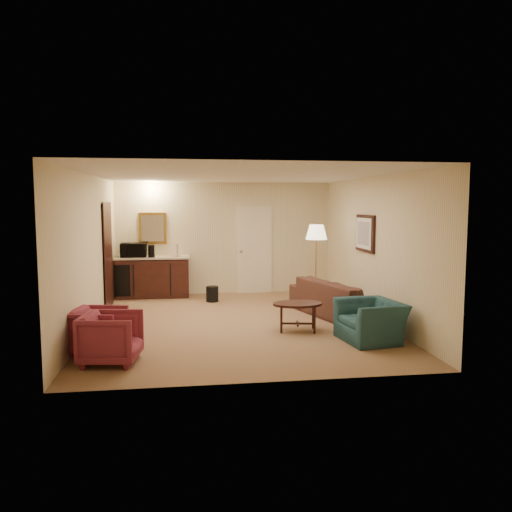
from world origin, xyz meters
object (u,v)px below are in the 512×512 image
Objects in this scene: floor_lamp at (316,265)px; coffee_maker at (151,251)px; coffee_table at (298,317)px; wetbar_cabinet at (153,277)px; rose_chair_near at (98,328)px; sofa at (341,293)px; teal_armchair at (371,314)px; waste_bin at (212,294)px; microwave at (134,249)px; rose_chair_far at (111,335)px.

coffee_maker is (-3.45, 1.20, 0.21)m from floor_lamp.
coffee_maker is at bearing 128.06° from coffee_table.
rose_chair_near is at bearing -96.75° from wetbar_cabinet.
sofa is (3.60, -2.52, -0.00)m from wetbar_cabinet.
floor_lamp reaches higher than wetbar_cabinet.
teal_armchair reaches higher than waste_bin.
microwave reaches higher than waste_bin.
wetbar_cabinet is 4.72m from rose_chair_far.
teal_armchair is at bearing -39.08° from coffee_maker.
wetbar_cabinet is 0.97× the size of floor_lamp.
teal_armchair is 0.57× the size of floor_lamp.
waste_bin is at bearing 164.32° from floor_lamp.
teal_armchair is at bearing -56.84° from waste_bin.
microwave is (-0.41, -0.01, 0.65)m from wetbar_cabinet.
teal_armchair is 2.88× the size of waste_bin.
rose_chair_near is 4.92m from floor_lamp.
wetbar_cabinet is 3.70m from floor_lamp.
rose_chair_far is (-3.85, -2.19, -0.08)m from sofa.
rose_chair_near is 4.19m from coffee_maker.
floor_lamp is 4.07m from microwave.
microwave is 0.42m from coffee_maker.
rose_chair_far is at bearing -88.20° from microwave.
rose_chair_far is at bearing -141.85° from rose_chair_near.
teal_armchair is at bearing -46.54° from microwave.
sofa is at bearing -38.05° from waste_bin.
rose_chair_far is (0.25, -0.49, 0.02)m from rose_chair_near.
waste_bin is at bearing 34.88° from sofa.
teal_armchair is at bearing -49.57° from wetbar_cabinet.
sofa is at bearing 41.07° from coffee_table.
microwave is at bearing -178.77° from wetbar_cabinet.
wetbar_cabinet is at bearing 1.08° from microwave.
rose_chair_near is 0.42× the size of floor_lamp.
sofa is 4.44m from rose_chair_near.
coffee_table is 3.04× the size of coffee_maker.
floor_lamp reaches higher than coffee_table.
wetbar_cabinet is 2.20× the size of rose_chair_far.
sofa is 2.82× the size of coffee_table.
rose_chair_near is at bearing -143.56° from floor_lamp.
rose_chair_far is at bearing -155.31° from coffee_table.
floor_lamp is 6.18× the size of coffee_maker.
sofa is 1.39× the size of floor_lamp.
floor_lamp is at bearing -21.02° from wetbar_cabinet.
sofa reaches higher than waste_bin.
floor_lamp is at bearing 173.70° from teal_armchair.
floor_lamp is at bearing -9.24° from sofa.
wetbar_cabinet is 0.70× the size of sofa.
coffee_table is at bearing 114.00° from sofa.
waste_bin is (1.55, 4.00, -0.21)m from rose_chair_far.
rose_chair_near is 4.28m from microwave.
coffee_table is (2.82, 1.30, -0.13)m from rose_chair_far.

